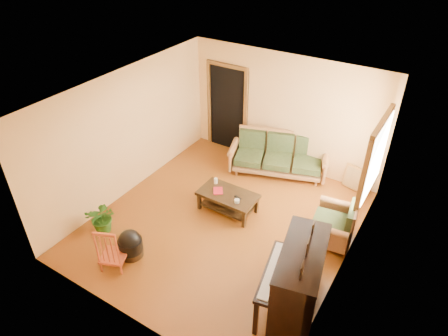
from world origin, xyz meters
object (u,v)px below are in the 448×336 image
Objects in this scene: red_chair at (112,246)px; ceramic_crock at (363,189)px; coffee_table at (228,202)px; footstool at (131,247)px; potted_plant at (103,218)px; piano at (299,282)px; armchair at (333,220)px; sofa at (278,155)px.

red_chair reaches higher than ceramic_crock.
coffee_table is at bearing -137.27° from ceramic_crock.
ceramic_crock is (2.90, 3.87, -0.08)m from footstool.
red_chair is 0.94m from potted_plant.
footstool is at bearing -126.86° from ceramic_crock.
piano is 2.21× the size of potted_plant.
coffee_table is 2.06m from footstool.
armchair reaches higher than footstool.
footstool is (-0.78, -1.91, -0.01)m from coffee_table.
red_chair is at bearing -176.95° from piano.
red_chair reaches higher than coffee_table.
sofa is 2.44× the size of red_chair.
sofa is 5.09× the size of footstool.
armchair and red_chair have the same top height.
sofa is 2.44× the size of armchair.
coffee_table is 2.75× the size of footstool.
red_chair is (-2.92, -0.77, -0.17)m from piano.
sofa is 1.77m from coffee_table.
piano reaches higher than armchair.
potted_plant is at bearing 166.53° from footstool.
piano reaches higher than red_chair.
armchair is 1.00× the size of red_chair.
ceramic_crock is at bearing 42.73° from coffee_table.
piano is 3.44m from ceramic_crock.
footstool is (-1.03, -3.64, -0.26)m from sofa.
footstool reaches higher than ceramic_crock.
coffee_table is 2.88m from ceramic_crock.
piano is at bearing 3.93° from potted_plant.
coffee_table reaches higher than ceramic_crock.
armchair reaches higher than ceramic_crock.
sofa is 1.91m from ceramic_crock.
piano is at bearing 9.13° from footstool.
sofa reaches higher than ceramic_crock.
potted_plant is (-3.62, -2.01, -0.12)m from armchair.
footstool is 1.84× the size of ceramic_crock.
ceramic_crock is at bearing 77.92° from armchair.
footstool is at bearing 177.35° from piano.
armchair is at bearing -57.70° from sofa.
coffee_table is at bearing 45.99° from red_chair.
sofa is at bearing 61.33° from potted_plant.
footstool is at bearing -149.14° from armchair.
sofa is 3.42× the size of potted_plant.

